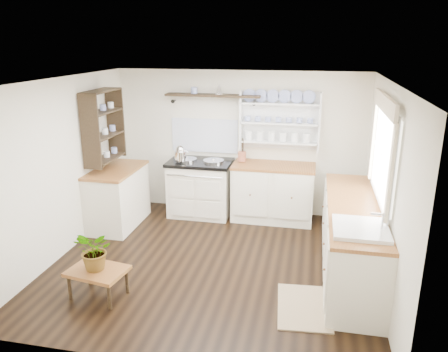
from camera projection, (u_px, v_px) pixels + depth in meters
The scene contains 19 objects.
floor at pixel (213, 262), 5.63m from camera, with size 4.00×3.80×0.01m, color black.
wall_back at pixel (239, 143), 7.06m from camera, with size 4.00×0.02×2.30m, color silver.
wall_right at pixel (385, 189), 4.89m from camera, with size 0.02×3.80×2.30m, color silver.
wall_left at pixel (63, 168), 5.67m from camera, with size 0.02×3.80×2.30m, color silver.
ceiling at pixel (211, 81), 4.94m from camera, with size 4.00×3.80×0.01m, color white.
window at pixel (383, 149), 4.92m from camera, with size 0.08×1.55×1.22m.
aga_cooker at pixel (200, 187), 7.07m from camera, with size 1.01×0.70×0.93m.
back_cabinets at pixel (273, 192), 6.87m from camera, with size 1.27×0.63×0.90m.
right_cabinets at pixel (352, 238), 5.25m from camera, with size 0.62×2.43×0.90m.
belfast_sink at pixel (360, 239), 4.45m from camera, with size 0.55×0.60×0.45m.
left_cabinets at pixel (118, 196), 6.66m from camera, with size 0.62×1.13×0.90m.
plate_rack at pixel (280, 120), 6.77m from camera, with size 1.20×0.22×0.90m.
high_shelf at pixel (213, 96), 6.79m from camera, with size 1.50×0.29×0.16m.
left_shelving at pixel (103, 125), 6.36m from camera, with size 0.28×0.80×1.05m, color black.
kettle at pixel (181, 153), 6.83m from camera, with size 0.19×0.19×0.23m, color silver, non-canonical shape.
utensil_crock at pixel (242, 156), 6.88m from camera, with size 0.13×0.13×0.15m, color #AA593E.
center_table at pixel (98, 273), 4.81m from camera, with size 0.68×0.53×0.33m.
potted_plant at pixel (95, 250), 4.72m from camera, with size 0.42×0.36×0.46m, color #3F7233.
floor_rug at pixel (304, 307), 4.68m from camera, with size 0.55×0.85×0.02m, color #846B4D.
Camera 1 is at (1.18, -4.90, 2.74)m, focal length 35.00 mm.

